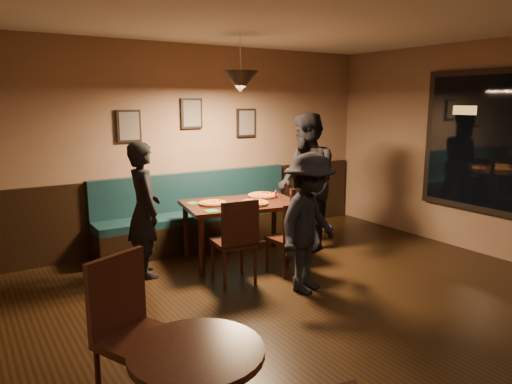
% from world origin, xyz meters
% --- Properties ---
extents(floor, '(7.00, 7.00, 0.00)m').
position_xyz_m(floor, '(0.00, 0.00, 0.00)').
color(floor, black).
rests_on(floor, ground).
extents(wall_back, '(6.00, 0.00, 6.00)m').
position_xyz_m(wall_back, '(0.00, 3.50, 1.40)').
color(wall_back, '#8C704F').
rests_on(wall_back, ground).
extents(wainscot, '(5.88, 0.06, 1.00)m').
position_xyz_m(wainscot, '(0.00, 3.47, 0.50)').
color(wainscot, black).
rests_on(wainscot, ground).
extents(booth_bench, '(3.00, 0.60, 1.00)m').
position_xyz_m(booth_bench, '(0.00, 3.20, 0.50)').
color(booth_bench, '#0F232D').
rests_on(booth_bench, ground).
extents(picture_left, '(0.32, 0.04, 0.42)m').
position_xyz_m(picture_left, '(-0.90, 3.47, 1.70)').
color(picture_left, black).
rests_on(picture_left, wall_back).
extents(picture_center, '(0.32, 0.04, 0.42)m').
position_xyz_m(picture_center, '(0.00, 3.47, 1.85)').
color(picture_center, black).
rests_on(picture_center, wall_back).
extents(picture_right, '(0.32, 0.04, 0.42)m').
position_xyz_m(picture_right, '(0.90, 3.47, 1.70)').
color(picture_right, black).
rests_on(picture_right, wall_back).
extents(pendant_lamp, '(0.44, 0.44, 0.25)m').
position_xyz_m(pendant_lamp, '(0.14, 2.36, 2.25)').
color(pendant_lamp, black).
rests_on(pendant_lamp, ceiling).
extents(dining_table, '(1.56, 1.16, 0.76)m').
position_xyz_m(dining_table, '(0.14, 2.36, 0.38)').
color(dining_table, black).
rests_on(dining_table, floor).
extents(chair_near_left, '(0.48, 0.48, 0.97)m').
position_xyz_m(chair_near_left, '(-0.32, 1.76, 0.49)').
color(chair_near_left, black).
rests_on(chair_near_left, floor).
extents(chair_near_right, '(0.41, 0.41, 0.87)m').
position_xyz_m(chair_near_right, '(0.36, 1.68, 0.44)').
color(chair_near_right, '#321E0E').
rests_on(chair_near_right, floor).
extents(diner_left, '(0.41, 0.60, 1.57)m').
position_xyz_m(diner_left, '(-1.08, 2.51, 0.79)').
color(diner_left, black).
rests_on(diner_left, floor).
extents(diner_right, '(0.93, 1.07, 1.88)m').
position_xyz_m(diner_right, '(1.15, 2.30, 0.94)').
color(diner_right, black).
rests_on(diner_right, floor).
extents(diner_front, '(1.11, 0.89, 1.50)m').
position_xyz_m(diner_front, '(0.22, 1.10, 0.75)').
color(diner_front, black).
rests_on(diner_front, floor).
extents(pizza_a, '(0.45, 0.45, 0.04)m').
position_xyz_m(pizza_a, '(-0.23, 2.43, 0.78)').
color(pizza_a, '#C05724').
rests_on(pizza_a, dining_table).
extents(pizza_b, '(0.43, 0.43, 0.04)m').
position_xyz_m(pizza_b, '(0.20, 2.16, 0.78)').
color(pizza_b, orange).
rests_on(pizza_b, dining_table).
extents(pizza_c, '(0.45, 0.45, 0.04)m').
position_xyz_m(pizza_c, '(0.55, 2.49, 0.78)').
color(pizza_c, orange).
rests_on(pizza_c, dining_table).
extents(soda_glass, '(0.08, 0.08, 0.16)m').
position_xyz_m(soda_glass, '(0.71, 2.04, 0.84)').
color(soda_glass, black).
rests_on(soda_glass, dining_table).
extents(tabasco_bottle, '(0.04, 0.04, 0.12)m').
position_xyz_m(tabasco_bottle, '(0.63, 2.31, 0.82)').
color(tabasco_bottle, maroon).
rests_on(tabasco_bottle, dining_table).
extents(napkin_a, '(0.16, 0.16, 0.01)m').
position_xyz_m(napkin_a, '(-0.40, 2.63, 0.76)').
color(napkin_a, '#207925').
rests_on(napkin_a, dining_table).
extents(napkin_b, '(0.16, 0.16, 0.01)m').
position_xyz_m(napkin_b, '(-0.41, 2.12, 0.76)').
color(napkin_b, '#1F773A').
rests_on(napkin_b, dining_table).
extents(cutlery_set, '(0.20, 0.03, 0.00)m').
position_xyz_m(cutlery_set, '(0.09, 1.96, 0.76)').
color(cutlery_set, silver).
rests_on(cutlery_set, dining_table).
extents(cafe_chair_far, '(0.60, 0.60, 1.04)m').
position_xyz_m(cafe_chair_far, '(-1.96, 0.13, 0.52)').
color(cafe_chair_far, '#331B0E').
rests_on(cafe_chair_far, floor).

